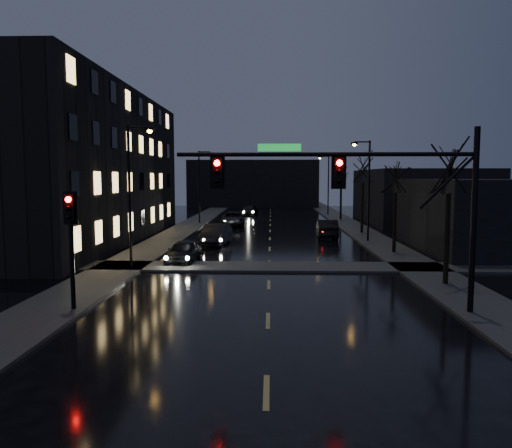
# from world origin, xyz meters

# --- Properties ---
(ground) EXTENTS (160.00, 160.00, 0.00)m
(ground) POSITION_xyz_m (0.00, 0.00, 0.00)
(ground) COLOR black
(ground) RESTS_ON ground
(sidewalk_left) EXTENTS (3.00, 140.00, 0.12)m
(sidewalk_left) POSITION_xyz_m (-8.50, 35.00, 0.06)
(sidewalk_left) COLOR #2D2D2B
(sidewalk_left) RESTS_ON ground
(sidewalk_right) EXTENTS (3.00, 140.00, 0.12)m
(sidewalk_right) POSITION_xyz_m (8.50, 35.00, 0.06)
(sidewalk_right) COLOR #2D2D2B
(sidewalk_right) RESTS_ON ground
(sidewalk_cross) EXTENTS (40.00, 3.00, 0.12)m
(sidewalk_cross) POSITION_xyz_m (0.00, 18.50, 0.06)
(sidewalk_cross) COLOR #2D2D2B
(sidewalk_cross) RESTS_ON ground
(apartment_block) EXTENTS (12.00, 30.00, 12.00)m
(apartment_block) POSITION_xyz_m (-16.50, 30.00, 6.00)
(apartment_block) COLOR black
(apartment_block) RESTS_ON ground
(commercial_right_near) EXTENTS (10.00, 14.00, 5.00)m
(commercial_right_near) POSITION_xyz_m (15.50, 26.00, 2.50)
(commercial_right_near) COLOR black
(commercial_right_near) RESTS_ON ground
(commercial_right_far) EXTENTS (12.00, 18.00, 6.00)m
(commercial_right_far) POSITION_xyz_m (17.00, 48.00, 3.00)
(commercial_right_far) COLOR black
(commercial_right_far) RESTS_ON ground
(far_block) EXTENTS (22.00, 10.00, 8.00)m
(far_block) POSITION_xyz_m (-3.00, 78.00, 4.00)
(far_block) COLOR black
(far_block) RESTS_ON ground
(signal_mast) EXTENTS (11.11, 0.41, 7.00)m
(signal_mast) POSITION_xyz_m (3.85, 9.00, 4.87)
(signal_mast) COLOR black
(signal_mast) RESTS_ON ground
(signal_pole_left) EXTENTS (0.35, 0.41, 4.53)m
(signal_pole_left) POSITION_xyz_m (-7.50, 8.99, 3.01)
(signal_pole_left) COLOR black
(signal_pole_left) RESTS_ON ground
(tree_near) EXTENTS (3.52, 3.52, 8.08)m
(tree_near) POSITION_xyz_m (8.40, 14.00, 6.22)
(tree_near) COLOR black
(tree_near) RESTS_ON ground
(tree_mid_a) EXTENTS (3.30, 3.30, 7.58)m
(tree_mid_a) POSITION_xyz_m (8.40, 24.00, 5.83)
(tree_mid_a) COLOR black
(tree_mid_a) RESTS_ON ground
(tree_mid_b) EXTENTS (3.74, 3.74, 8.59)m
(tree_mid_b) POSITION_xyz_m (8.40, 36.00, 6.61)
(tree_mid_b) COLOR black
(tree_mid_b) RESTS_ON ground
(tree_far) EXTENTS (3.43, 3.43, 7.88)m
(tree_far) POSITION_xyz_m (8.40, 50.00, 6.06)
(tree_far) COLOR black
(tree_far) RESTS_ON ground
(streetlight_l_near) EXTENTS (1.53, 0.28, 8.00)m
(streetlight_l_near) POSITION_xyz_m (-7.58, 18.00, 4.77)
(streetlight_l_near) COLOR black
(streetlight_l_near) RESTS_ON ground
(streetlight_l_far) EXTENTS (1.53, 0.28, 8.00)m
(streetlight_l_far) POSITION_xyz_m (-7.58, 45.00, 4.77)
(streetlight_l_far) COLOR black
(streetlight_l_far) RESTS_ON ground
(streetlight_r_mid) EXTENTS (1.53, 0.28, 8.00)m
(streetlight_r_mid) POSITION_xyz_m (7.58, 30.00, 4.77)
(streetlight_r_mid) COLOR black
(streetlight_r_mid) RESTS_ON ground
(streetlight_r_far) EXTENTS (1.53, 0.28, 8.00)m
(streetlight_r_far) POSITION_xyz_m (7.58, 58.00, 4.77)
(streetlight_r_far) COLOR black
(streetlight_r_far) RESTS_ON ground
(oncoming_car_a) EXTENTS (1.91, 4.15, 1.38)m
(oncoming_car_a) POSITION_xyz_m (-5.17, 19.99, 0.69)
(oncoming_car_a) COLOR black
(oncoming_car_a) RESTS_ON ground
(oncoming_car_b) EXTENTS (2.23, 4.94, 1.57)m
(oncoming_car_b) POSITION_xyz_m (-4.12, 28.07, 0.79)
(oncoming_car_b) COLOR black
(oncoming_car_b) RESTS_ON ground
(oncoming_car_c) EXTENTS (2.68, 5.38, 1.46)m
(oncoming_car_c) POSITION_xyz_m (-3.93, 43.05, 0.73)
(oncoming_car_c) COLOR black
(oncoming_car_c) RESTS_ON ground
(oncoming_car_d) EXTENTS (2.44, 4.86, 1.36)m
(oncoming_car_d) POSITION_xyz_m (-2.85, 56.99, 0.68)
(oncoming_car_d) COLOR black
(oncoming_car_d) RESTS_ON ground
(lead_car) EXTENTS (1.84, 4.82, 1.57)m
(lead_car) POSITION_xyz_m (4.85, 32.75, 0.78)
(lead_car) COLOR black
(lead_car) RESTS_ON ground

